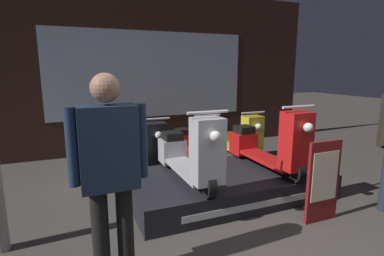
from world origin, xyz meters
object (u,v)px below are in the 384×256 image
(scooter_display_left, at_px, (190,154))
(scooter_backrow_0, at_px, (94,153))
(scooter_display_right, at_px, (270,145))
(person_left_browsing, at_px, (109,165))
(scooter_backrow_1, at_px, (148,148))
(price_sign_board, at_px, (323,181))
(scooter_backrow_3, at_px, (237,139))
(scooter_backrow_2, at_px, (196,143))

(scooter_display_left, height_order, scooter_backrow_0, scooter_display_left)
(scooter_display_left, bearing_deg, scooter_backrow_0, 121.61)
(scooter_display_right, relative_size, person_left_browsing, 0.95)
(scooter_backrow_0, bearing_deg, scooter_backrow_1, 0.00)
(scooter_display_left, height_order, person_left_browsing, person_left_browsing)
(price_sign_board, bearing_deg, scooter_display_right, 91.33)
(scooter_display_left, height_order, scooter_display_right, same)
(scooter_backrow_3, bearing_deg, scooter_backrow_1, 180.00)
(scooter_display_left, bearing_deg, person_left_browsing, -136.01)
(scooter_backrow_2, bearing_deg, scooter_backrow_1, 180.00)
(scooter_display_right, distance_m, scooter_backrow_2, 1.69)
(scooter_display_left, relative_size, scooter_backrow_3, 1.00)
(scooter_backrow_3, bearing_deg, scooter_display_left, -135.44)
(scooter_display_right, distance_m, person_left_browsing, 2.47)
(scooter_backrow_1, xyz_separation_m, scooter_backrow_3, (1.75, 0.00, 0.00))
(scooter_display_right, distance_m, price_sign_board, 0.94)
(scooter_backrow_2, bearing_deg, person_left_browsing, -124.63)
(scooter_backrow_0, height_order, price_sign_board, scooter_backrow_0)
(scooter_backrow_0, distance_m, person_left_browsing, 2.71)
(scooter_backrow_1, bearing_deg, scooter_backrow_2, 0.00)
(scooter_backrow_0, bearing_deg, person_left_browsing, -91.46)
(scooter_display_right, bearing_deg, scooter_backrow_1, 128.54)
(scooter_backrow_0, bearing_deg, scooter_display_right, -36.73)
(price_sign_board, bearing_deg, scooter_backrow_3, 80.00)
(scooter_backrow_3, height_order, price_sign_board, scooter_backrow_3)
(scooter_backrow_2, relative_size, scooter_backrow_3, 1.00)
(scooter_display_left, bearing_deg, scooter_display_right, 0.00)
(scooter_backrow_1, relative_size, scooter_backrow_3, 1.00)
(scooter_backrow_1, height_order, person_left_browsing, person_left_browsing)
(scooter_display_right, xyz_separation_m, scooter_backrow_0, (-2.16, 1.61, -0.31))
(scooter_backrow_0, distance_m, scooter_backrow_2, 1.75)
(scooter_display_left, distance_m, price_sign_board, 1.52)
(scooter_backrow_2, xyz_separation_m, person_left_browsing, (-1.82, -2.63, 0.62))
(scooter_display_right, height_order, scooter_backrow_0, scooter_display_right)
(scooter_backrow_1, xyz_separation_m, person_left_browsing, (-0.94, -2.63, 0.62))
(scooter_backrow_3, height_order, person_left_browsing, person_left_browsing)
(scooter_display_left, relative_size, scooter_backrow_2, 1.00)
(scooter_display_right, xyz_separation_m, scooter_backrow_3, (0.47, 1.61, -0.31))
(scooter_display_left, distance_m, scooter_backrow_1, 1.65)
(scooter_display_right, bearing_deg, scooter_display_left, 180.00)
(scooter_display_left, height_order, scooter_backrow_2, scooter_display_left)
(scooter_display_left, bearing_deg, scooter_backrow_2, 64.74)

